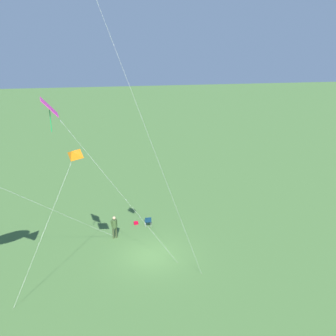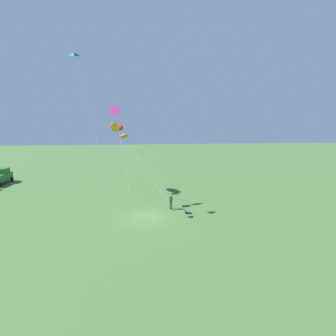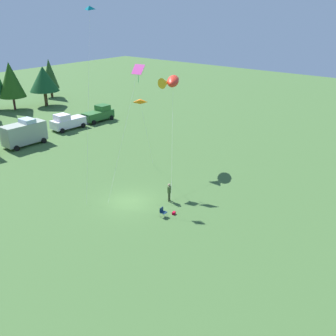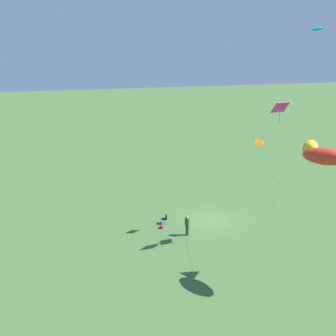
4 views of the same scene
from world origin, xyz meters
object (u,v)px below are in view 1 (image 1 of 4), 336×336
kite_diamond_rainbow (53,112)px  folding_chair (148,221)px  backpack_on_grass (136,223)px  kite_delta_orange (72,155)px  person_kite_flyer (114,225)px

kite_diamond_rainbow → folding_chair: bearing=-125.3°
folding_chair → kite_diamond_rainbow: kite_diamond_rainbow is taller
backpack_on_grass → kite_delta_orange: kite_delta_orange is taller
person_kite_flyer → kite_delta_orange: bearing=137.5°
backpack_on_grass → folding_chair: bearing=151.9°
backpack_on_grass → person_kite_flyer: bearing=48.0°
backpack_on_grass → kite_diamond_rainbow: size_ratio=0.03×
person_kite_flyer → kite_diamond_rainbow: kite_diamond_rainbow is taller
folding_chair → kite_delta_orange: bearing=140.9°
person_kite_flyer → folding_chair: bearing=-83.0°
backpack_on_grass → kite_diamond_rainbow: kite_diamond_rainbow is taller
person_kite_flyer → kite_diamond_rainbow: size_ratio=0.15×
person_kite_flyer → folding_chair: size_ratio=2.12×
kite_diamond_rainbow → backpack_on_grass: bearing=-118.7°
person_kite_flyer → backpack_on_grass: (-1.68, -1.87, -0.91)m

